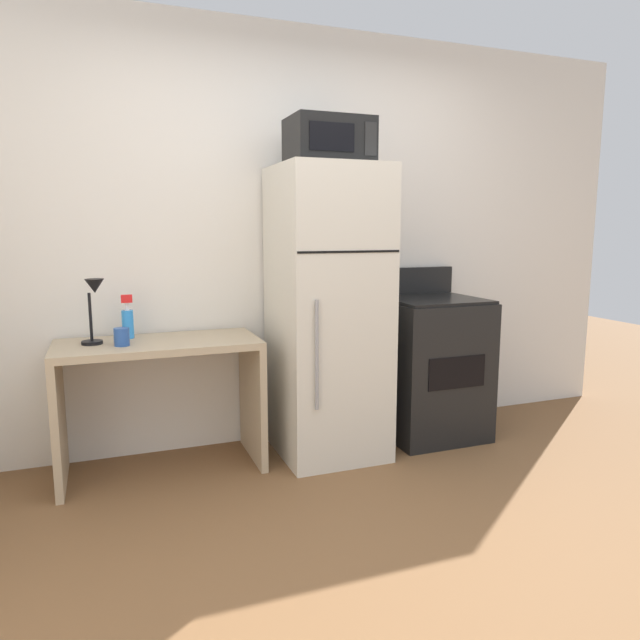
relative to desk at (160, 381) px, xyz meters
name	(u,v)px	position (x,y,z in m)	size (l,w,h in m)	color
ground_plane	(420,567)	(0.88, -1.37, -0.52)	(12.00, 12.00, 0.00)	brown
wall_back_white	(290,239)	(0.88, 0.33, 0.78)	(5.00, 0.10, 2.60)	silver
desk	(160,381)	(0.00, 0.00, 0.00)	(1.10, 0.53, 0.75)	tan
desk_lamp	(94,300)	(-0.32, 0.02, 0.47)	(0.14, 0.12, 0.35)	black
spray_bottle	(128,321)	(-0.15, 0.14, 0.33)	(0.06, 0.06, 0.25)	#2D8CEA
coffee_mug	(122,337)	(-0.19, -0.07, 0.28)	(0.08, 0.08, 0.10)	#264C99
refrigerator	(327,313)	(0.98, -0.06, 0.34)	(0.61, 0.68, 1.73)	beige
microwave	(329,142)	(0.98, -0.08, 1.34)	(0.46, 0.35, 0.26)	black
oven_range	(430,366)	(1.73, -0.03, -0.05)	(0.62, 0.61, 1.10)	black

